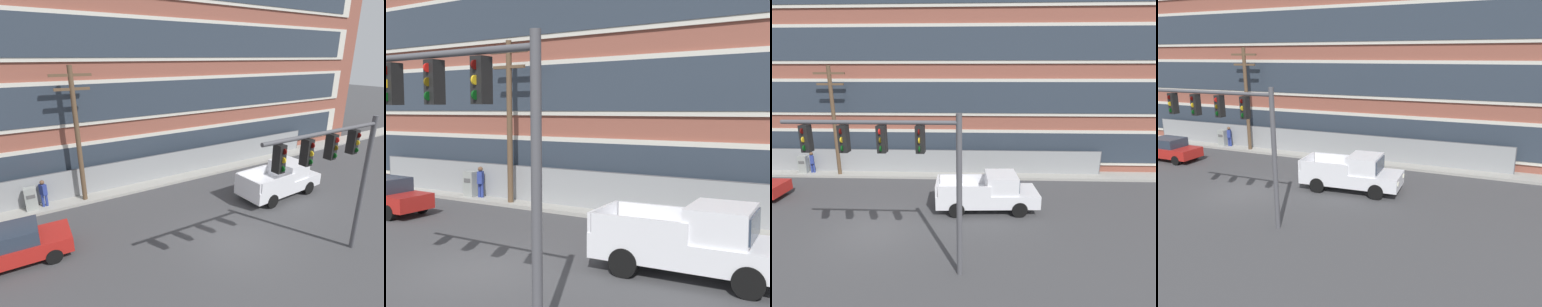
% 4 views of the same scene
% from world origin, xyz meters
% --- Properties ---
extents(ground_plane, '(160.00, 160.00, 0.00)m').
position_xyz_m(ground_plane, '(0.00, 0.00, 0.00)').
color(ground_plane, '#424244').
extents(sidewalk_building_side, '(80.00, 1.69, 0.16)m').
position_xyz_m(sidewalk_building_side, '(0.00, 7.93, 0.08)').
color(sidewalk_building_side, '#9E9B93').
rests_on(sidewalk_building_side, ground).
extents(brick_mill_building, '(45.72, 10.42, 14.56)m').
position_xyz_m(brick_mill_building, '(-1.79, 13.69, 7.29)').
color(brick_mill_building, brown).
rests_on(brick_mill_building, ground).
extents(chain_link_fence, '(27.99, 0.06, 1.83)m').
position_xyz_m(chain_link_fence, '(-0.50, 8.20, 0.93)').
color(chain_link_fence, gray).
rests_on(chain_link_fence, ground).
extents(traffic_signal_mast, '(5.92, 0.43, 5.88)m').
position_xyz_m(traffic_signal_mast, '(2.06, -2.98, 4.40)').
color(traffic_signal_mast, '#4C4C51').
rests_on(traffic_signal_mast, ground).
extents(pickup_truck_white, '(5.48, 2.34, 2.00)m').
position_xyz_m(pickup_truck_white, '(5.38, 2.50, 0.95)').
color(pickup_truck_white, silver).
rests_on(pickup_truck_white, ground).
extents(sedan_red, '(4.16, 1.91, 1.56)m').
position_xyz_m(sedan_red, '(-8.61, 3.40, 0.80)').
color(sedan_red, '#AD1E19').
rests_on(sedan_red, ground).
extents(utility_pole_near_corner, '(2.09, 0.26, 7.63)m').
position_xyz_m(utility_pole_near_corner, '(-5.05, 7.53, 4.20)').
color(utility_pole_near_corner, brown).
rests_on(utility_pole_near_corner, ground).
extents(electrical_cabinet, '(0.59, 0.46, 1.41)m').
position_xyz_m(electrical_cabinet, '(-7.75, 7.71, 0.71)').
color(electrical_cabinet, '#939993').
rests_on(electrical_cabinet, ground).
extents(pedestrian_near_cabinet, '(0.39, 0.46, 1.69)m').
position_xyz_m(pedestrian_near_cabinet, '(-7.12, 7.76, 0.97)').
color(pedestrian_near_cabinet, navy).
rests_on(pedestrian_near_cabinet, ground).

